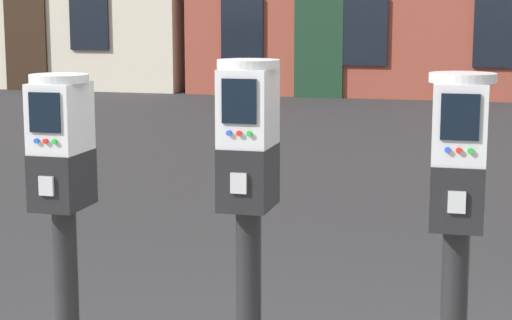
{
  "coord_description": "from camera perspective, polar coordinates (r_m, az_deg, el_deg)",
  "views": [
    {
      "loc": [
        1.22,
        -3.14,
        1.77
      ],
      "look_at": [
        0.37,
        -0.08,
        1.24
      ],
      "focal_mm": 62.94,
      "sensor_mm": 36.0,
      "label": 1
    }
  ],
  "objects": [
    {
      "name": "parking_meter_twin_adjacent",
      "position": [
        3.13,
        -0.49,
        -1.91
      ],
      "size": [
        0.22,
        0.25,
        1.46
      ],
      "rotation": [
        0.0,
        0.0,
        -1.56
      ],
      "color": "black",
      "rests_on": "sidewalk_slab"
    },
    {
      "name": "parking_meter_end_of_row",
      "position": [
        3.03,
        12.7,
        -2.99
      ],
      "size": [
        0.22,
        0.25,
        1.43
      ],
      "rotation": [
        0.0,
        0.0,
        -1.56
      ],
      "color": "black",
      "rests_on": "sidewalk_slab"
    },
    {
      "name": "parking_meter_near_kerb",
      "position": [
        3.41,
        -12.18,
        -1.95
      ],
      "size": [
        0.22,
        0.25,
        1.4
      ],
      "rotation": [
        0.0,
        0.0,
        -1.56
      ],
      "color": "black",
      "rests_on": "sidewalk_slab"
    }
  ]
}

